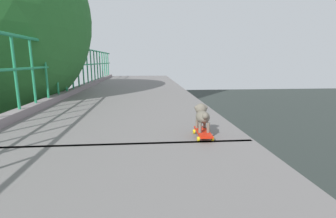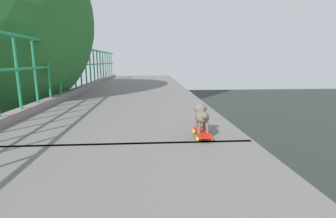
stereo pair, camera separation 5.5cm
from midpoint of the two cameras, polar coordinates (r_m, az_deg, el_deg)
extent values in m
cube|color=black|center=(2.79, -13.60, -7.98)|extent=(3.27, 0.06, 0.00)
cylinder|color=#248D5C|center=(4.59, -31.36, 7.18)|extent=(0.04, 0.04, 1.16)
cylinder|color=#248D5C|center=(5.14, -28.31, 7.73)|extent=(0.04, 0.04, 1.16)
cylinder|color=#248D5C|center=(5.70, -25.84, 8.16)|extent=(0.04, 0.04, 1.16)
cylinder|color=#248D5C|center=(6.27, -23.82, 8.50)|extent=(0.04, 0.04, 1.16)
cylinder|color=#248D5C|center=(6.84, -22.13, 8.77)|extent=(0.04, 0.04, 1.16)
cylinder|color=#248D5C|center=(7.42, -20.70, 8.99)|extent=(0.04, 0.04, 1.16)
cylinder|color=#248D5C|center=(8.00, -19.48, 9.18)|extent=(0.04, 0.04, 1.16)
cylinder|color=#248D5C|center=(8.59, -18.42, 9.34)|extent=(0.04, 0.04, 1.16)
cylinder|color=#248D5C|center=(9.18, -17.50, 9.48)|extent=(0.04, 0.04, 1.16)
cylinder|color=#248D5C|center=(9.77, -16.68, 9.60)|extent=(0.04, 0.04, 1.16)
cylinder|color=#248D5C|center=(10.36, -15.96, 9.70)|extent=(0.04, 0.04, 1.16)
cylinder|color=#248D5C|center=(10.95, -15.32, 9.79)|extent=(0.04, 0.04, 1.16)
cylinder|color=#248D5C|center=(11.55, -14.74, 9.87)|extent=(0.04, 0.04, 1.16)
cylinder|color=#248D5C|center=(12.14, -14.22, 9.94)|extent=(0.04, 0.04, 1.16)
cylinder|color=#248D5C|center=(12.74, -13.75, 10.01)|extent=(0.04, 0.04, 1.16)
cylinder|color=#248D5C|center=(13.34, -13.32, 10.07)|extent=(0.04, 0.04, 1.16)
cylinder|color=#248D5C|center=(13.94, -12.93, 10.12)|extent=(0.04, 0.04, 1.16)
cube|color=red|center=(15.86, -32.11, -15.70)|extent=(1.69, 3.90, 0.67)
cube|color=#1E232B|center=(15.47, -32.63, -13.77)|extent=(1.42, 1.65, 0.63)
cube|color=silver|center=(15.33, -32.78, -12.46)|extent=(0.36, 0.16, 0.12)
cylinder|color=black|center=(16.52, -27.60, -14.96)|extent=(0.18, 0.62, 0.62)
cylinder|color=black|center=(17.21, -32.67, -14.42)|extent=(0.18, 0.62, 0.62)
cylinder|color=black|center=(14.71, -31.26, -18.66)|extent=(0.18, 0.62, 0.62)
cylinder|color=black|center=(21.50, -32.36, -9.37)|extent=(0.21, 0.66, 0.66)
cube|color=#1B329A|center=(23.00, -22.70, -6.76)|extent=(1.62, 3.81, 0.57)
cube|color=#1E232B|center=(22.65, -22.97, -5.47)|extent=(1.33, 2.06, 0.62)
cylinder|color=black|center=(23.88, -20.03, -6.31)|extent=(0.22, 0.67, 0.67)
cylinder|color=black|center=(24.35, -23.53, -6.24)|extent=(0.22, 0.67, 0.67)
cylinder|color=black|center=(21.75, -21.70, -8.14)|extent=(0.22, 0.67, 0.67)
cylinder|color=black|center=(22.26, -25.51, -8.01)|extent=(0.22, 0.67, 0.67)
cube|color=white|center=(32.98, -23.64, 0.66)|extent=(2.47, 11.27, 2.94)
cube|color=black|center=(32.90, -23.71, 1.54)|extent=(2.49, 10.37, 0.70)
cylinder|color=black|center=(36.54, -19.71, -0.14)|extent=(0.28, 0.96, 0.96)
cylinder|color=black|center=(37.25, -23.22, -0.19)|extent=(0.28, 0.96, 0.96)
cylinder|color=black|center=(29.97, -23.25, -2.77)|extent=(0.28, 0.96, 0.96)
cylinder|color=black|center=(30.83, -27.41, -2.76)|extent=(0.28, 0.96, 0.96)
cylinder|color=brown|center=(8.79, -33.95, -16.99)|extent=(0.42, 0.42, 6.73)
cube|color=red|center=(2.96, 8.50, -5.33)|extent=(0.16, 0.46, 0.02)
cylinder|color=yellow|center=(3.13, 9.47, -5.19)|extent=(0.03, 0.05, 0.05)
cylinder|color=yellow|center=(3.10, 6.46, -5.26)|extent=(0.03, 0.05, 0.05)
cylinder|color=yellow|center=(2.85, 10.68, -6.87)|extent=(0.03, 0.05, 0.05)
cylinder|color=yellow|center=(2.82, 7.37, -6.97)|extent=(0.03, 0.05, 0.05)
cylinder|color=#665F52|center=(3.08, 8.92, -3.30)|extent=(0.04, 0.04, 0.12)
cylinder|color=#665F52|center=(3.07, 7.14, -3.33)|extent=(0.04, 0.04, 0.12)
cylinder|color=#665F52|center=(2.89, 9.70, -4.32)|extent=(0.04, 0.04, 0.12)
cylinder|color=#665F52|center=(2.87, 7.81, -4.36)|extent=(0.04, 0.04, 0.12)
ellipsoid|color=#665F52|center=(2.95, 8.44, -1.86)|extent=(0.17, 0.28, 0.15)
sphere|color=#665F52|center=(3.05, 8.08, -0.04)|extent=(0.14, 0.14, 0.14)
ellipsoid|color=#685E5B|center=(3.11, 7.87, 0.00)|extent=(0.05, 0.07, 0.04)
sphere|color=#665F52|center=(3.06, 9.07, 0.29)|extent=(0.06, 0.06, 0.06)
sphere|color=#665F52|center=(3.04, 7.10, 0.28)|extent=(0.06, 0.06, 0.06)
sphere|color=#665F52|center=(2.80, 9.01, -1.65)|extent=(0.07, 0.07, 0.07)
camera|label=1|loc=(0.03, -89.55, 0.09)|focal=26.20mm
camera|label=2|loc=(0.03, 90.45, -0.09)|focal=26.20mm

